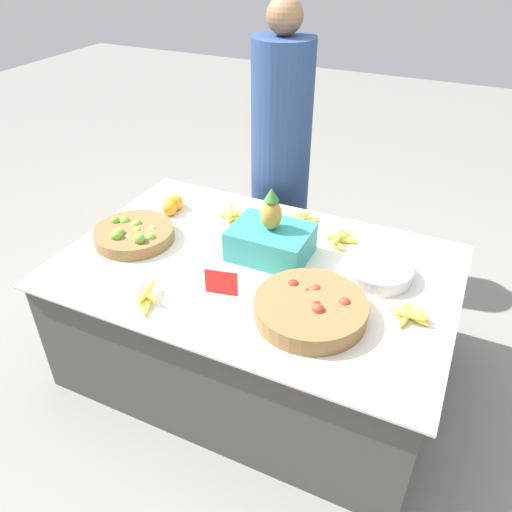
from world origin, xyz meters
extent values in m
plane|color=gray|center=(0.00, 0.00, 0.00)|extent=(12.00, 12.00, 0.00)
cube|color=#4C4742|center=(0.00, 0.00, 0.31)|extent=(1.69, 1.12, 0.61)
cube|color=silver|center=(0.00, 0.00, 0.62)|extent=(1.76, 1.17, 0.01)
cylinder|color=olive|center=(-0.63, -0.06, 0.65)|extent=(0.39, 0.39, 0.06)
sphere|color=#6BA333|center=(-0.63, -0.06, 0.67)|extent=(0.04, 0.04, 0.04)
sphere|color=#7AB238|center=(-0.63, -0.06, 0.65)|extent=(0.04, 0.04, 0.04)
sphere|color=#89BC42|center=(-0.66, -0.12, 0.69)|extent=(0.04, 0.04, 0.04)
sphere|color=#6BA333|center=(-0.75, -0.04, 0.69)|extent=(0.04, 0.04, 0.04)
sphere|color=#7AB238|center=(-0.65, -0.15, 0.70)|extent=(0.05, 0.05, 0.05)
sphere|color=#7AB238|center=(-0.72, -0.01, 0.68)|extent=(0.06, 0.06, 0.06)
sphere|color=#6BA333|center=(-0.64, -0.01, 0.68)|extent=(0.05, 0.05, 0.05)
sphere|color=#89BC42|center=(-0.63, -0.05, 0.66)|extent=(0.05, 0.05, 0.05)
sphere|color=#89BC42|center=(-0.55, -0.01, 0.67)|extent=(0.05, 0.05, 0.05)
sphere|color=#6BA333|center=(-0.62, -0.05, 0.67)|extent=(0.04, 0.04, 0.04)
sphere|color=#89BC42|center=(-0.51, -0.09, 0.68)|extent=(0.05, 0.05, 0.05)
sphere|color=#6BA333|center=(-0.53, -0.14, 0.70)|extent=(0.05, 0.05, 0.05)
sphere|color=#89BC42|center=(-0.61, -0.11, 0.67)|extent=(0.05, 0.05, 0.05)
sphere|color=#89BC42|center=(-0.61, -0.05, 0.68)|extent=(0.04, 0.04, 0.04)
cylinder|color=olive|center=(0.34, -0.23, 0.66)|extent=(0.45, 0.45, 0.08)
sphere|color=red|center=(0.32, -0.09, 0.66)|extent=(0.04, 0.04, 0.04)
sphere|color=red|center=(0.33, -0.14, 0.69)|extent=(0.05, 0.05, 0.05)
sphere|color=red|center=(0.37, -0.23, 0.69)|extent=(0.04, 0.04, 0.04)
sphere|color=red|center=(0.24, -0.15, 0.69)|extent=(0.05, 0.05, 0.05)
sphere|color=red|center=(0.25, -0.14, 0.66)|extent=(0.04, 0.04, 0.04)
sphere|color=red|center=(0.34, -0.10, 0.66)|extent=(0.04, 0.04, 0.04)
sphere|color=red|center=(0.41, -0.10, 0.66)|extent=(0.04, 0.04, 0.04)
sphere|color=red|center=(0.46, -0.18, 0.69)|extent=(0.05, 0.05, 0.05)
sphere|color=red|center=(0.35, -0.25, 0.67)|extent=(0.04, 0.04, 0.04)
sphere|color=red|center=(0.30, -0.17, 0.68)|extent=(0.05, 0.05, 0.05)
sphere|color=red|center=(0.35, -0.24, 0.66)|extent=(0.04, 0.04, 0.04)
sphere|color=red|center=(0.38, -0.26, 0.70)|extent=(0.05, 0.05, 0.05)
sphere|color=orange|center=(-0.61, 0.29, 0.66)|extent=(0.08, 0.08, 0.08)
sphere|color=orange|center=(-0.61, 0.22, 0.66)|extent=(0.08, 0.08, 0.08)
sphere|color=orange|center=(-0.62, 0.27, 0.66)|extent=(0.08, 0.08, 0.08)
sphere|color=orange|center=(-0.64, 0.32, 0.66)|extent=(0.07, 0.07, 0.07)
cylinder|color=silver|center=(0.52, 0.14, 0.66)|extent=(0.29, 0.29, 0.07)
cube|color=red|center=(-0.04, -0.25, 0.68)|extent=(0.14, 0.04, 0.11)
cube|color=teal|center=(0.03, 0.10, 0.70)|extent=(0.36, 0.27, 0.15)
ellipsoid|color=#B28E38|center=(0.03, 0.10, 0.84)|extent=(0.10, 0.10, 0.14)
cone|color=#387A33|center=(0.03, 0.10, 0.94)|extent=(0.07, 0.07, 0.06)
ellipsoid|color=#EFDB4C|center=(-0.30, 0.32, 0.64)|extent=(0.07, 0.13, 0.03)
ellipsoid|color=#EFDB4C|center=(-0.30, 0.32, 0.64)|extent=(0.16, 0.03, 0.03)
ellipsoid|color=#EFDB4C|center=(-0.30, 0.33, 0.64)|extent=(0.13, 0.05, 0.03)
ellipsoid|color=#EFDB4C|center=(-0.28, 0.32, 0.64)|extent=(0.07, 0.12, 0.03)
ellipsoid|color=#EFDB4C|center=(-0.30, 0.32, 0.67)|extent=(0.08, 0.14, 0.03)
ellipsoid|color=#EFDB4C|center=(-0.28, 0.32, 0.67)|extent=(0.12, 0.07, 0.03)
ellipsoid|color=#EFDB4C|center=(0.03, 0.42, 0.64)|extent=(0.13, 0.07, 0.03)
ellipsoid|color=#EFDB4C|center=(0.09, 0.43, 0.64)|extent=(0.10, 0.16, 0.03)
ellipsoid|color=#EFDB4C|center=(0.08, 0.44, 0.64)|extent=(0.08, 0.13, 0.03)
ellipsoid|color=#EFDB4C|center=(0.06, 0.42, 0.67)|extent=(0.07, 0.16, 0.04)
ellipsoid|color=#EFDB4C|center=(0.04, 0.43, 0.67)|extent=(0.11, 0.12, 0.03)
ellipsoid|color=#EFDB4C|center=(0.70, -0.06, 0.64)|extent=(0.14, 0.10, 0.03)
ellipsoid|color=#EFDB4C|center=(0.72, -0.07, 0.64)|extent=(0.13, 0.10, 0.04)
ellipsoid|color=#EFDB4C|center=(0.67, -0.06, 0.64)|extent=(0.05, 0.12, 0.04)
ellipsoid|color=#EFDB4C|center=(0.69, -0.09, 0.64)|extent=(0.05, 0.13, 0.03)
ellipsoid|color=#EFDB4C|center=(0.72, -0.06, 0.66)|extent=(0.11, 0.08, 0.03)
ellipsoid|color=#EFDB4C|center=(0.70, -0.10, 0.67)|extent=(0.15, 0.04, 0.03)
ellipsoid|color=#EFDB4C|center=(0.28, 0.37, 0.64)|extent=(0.09, 0.15, 0.03)
ellipsoid|color=#EFDB4C|center=(0.27, 0.35, 0.64)|extent=(0.06, 0.15, 0.03)
ellipsoid|color=#EFDB4C|center=(0.28, 0.30, 0.64)|extent=(0.12, 0.09, 0.04)
ellipsoid|color=#EFDB4C|center=(0.31, 0.36, 0.64)|extent=(0.13, 0.06, 0.04)
ellipsoid|color=#EFDB4C|center=(0.28, 0.33, 0.67)|extent=(0.04, 0.14, 0.03)
ellipsoid|color=#EFDB4C|center=(0.27, 0.33, 0.66)|extent=(0.11, 0.09, 0.03)
ellipsoid|color=#EFDB4C|center=(-0.32, -0.41, 0.64)|extent=(0.12, 0.14, 0.03)
ellipsoid|color=#EFDB4C|center=(-0.30, -0.44, 0.64)|extent=(0.10, 0.15, 0.03)
ellipsoid|color=#EFDB4C|center=(-0.28, -0.45, 0.64)|extent=(0.09, 0.16, 0.03)
ellipsoid|color=#EFDB4C|center=(-0.32, -0.43, 0.64)|extent=(0.09, 0.13, 0.03)
ellipsoid|color=#EFDB4C|center=(-0.30, -0.41, 0.67)|extent=(0.06, 0.16, 0.03)
ellipsoid|color=#EFDB4C|center=(-0.29, -0.43, 0.66)|extent=(0.13, 0.05, 0.03)
cylinder|color=navy|center=(-0.25, 0.87, 0.71)|extent=(0.35, 0.35, 1.43)
sphere|color=#896042|center=(-0.25, 0.87, 1.52)|extent=(0.19, 0.19, 0.19)
camera|label=1|loc=(0.78, -1.67, 1.93)|focal=35.00mm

